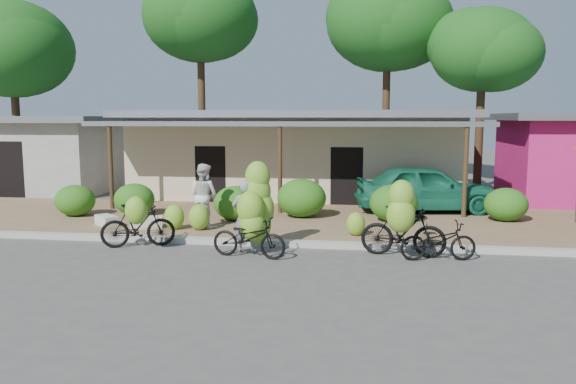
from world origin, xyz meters
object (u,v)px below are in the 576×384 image
object	(u,v)px
bike_far_right	(438,241)
bystander	(204,196)
tree_back_left	(10,47)
sack_near	(146,222)
teal_van	(426,188)
tree_center_right	(384,20)
tree_near_right	(478,48)
sack_far	(107,221)
bike_center	(253,218)
bike_left	(138,223)
tree_far_center	(197,15)
vendor	(246,217)
bike_right	(403,225)

from	to	relation	value
bike_far_right	bystander	world-z (taller)	bystander
tree_back_left	bike_far_right	bearing A→B (deg)	-33.66
sack_near	teal_van	distance (m)	8.69
tree_center_right	tree_near_right	distance (m)	4.75
sack_far	bike_center	bearing A→B (deg)	-25.33
sack_near	tree_near_right	bearing A→B (deg)	47.41
tree_near_right	sack_near	bearing A→B (deg)	-132.59
bike_left	bike_center	distance (m)	2.89
tree_far_center	tree_near_right	size ratio (longest dim) A/B	1.31
tree_center_right	bike_center	bearing A→B (deg)	-101.39
tree_far_center	vendor	bearing A→B (deg)	-69.13
bike_left	sack_far	distance (m)	2.64
bike_far_right	sack_far	distance (m)	8.97
bystander	sack_near	bearing A→B (deg)	33.58
vendor	bystander	size ratio (longest dim) A/B	0.96
tree_back_left	bike_left	world-z (taller)	tree_back_left
tree_center_right	sack_near	size ratio (longest dim) A/B	11.64
tree_center_right	tree_near_right	size ratio (longest dim) A/B	1.27
bike_center	bike_far_right	world-z (taller)	bike_center
bike_left	bike_center	world-z (taller)	bike_center
tree_far_center	bike_left	xyz separation A→B (m)	(3.01, -14.76, -7.48)
tree_near_right	sack_near	distance (m)	16.60
sack_far	vendor	bearing A→B (deg)	-24.69
teal_van	tree_far_center	bearing A→B (deg)	39.19
tree_back_left	sack_near	world-z (taller)	tree_back_left
tree_center_right	bystander	size ratio (longest dim) A/B	5.66
tree_center_right	teal_van	size ratio (longest dim) A/B	2.24
bike_left	tree_near_right	bearing A→B (deg)	-58.16
tree_back_left	tree_near_right	xyz separation A→B (m)	(21.00, 1.50, -0.24)
sack_far	teal_van	size ratio (longest dim) A/B	0.17
tree_center_right	tree_near_right	xyz separation A→B (m)	(4.00, -2.00, -1.60)
tree_far_center	tree_back_left	bearing A→B (deg)	-159.45
bystander	teal_van	world-z (taller)	bystander
tree_back_left	bike_far_right	distance (m)	22.37
sack_near	sack_far	world-z (taller)	sack_near
tree_back_left	bike_right	distance (m)	21.62
tree_back_left	bystander	size ratio (longest dim) A/B	4.81
bike_right	sack_far	xyz separation A→B (m)	(-7.95, 2.03, -0.48)
bike_center	bike_right	world-z (taller)	bike_center
teal_van	tree_center_right	bearing A→B (deg)	-1.75
bike_center	teal_van	bearing A→B (deg)	-26.38
bike_center	sack_near	xyz separation A→B (m)	(-3.40, 2.05, -0.58)
tree_near_right	bike_far_right	world-z (taller)	tree_near_right
tree_far_center	bike_left	world-z (taller)	tree_far_center
tree_center_right	bike_far_right	xyz separation A→B (m)	(0.96, -15.46, -7.24)
bike_far_right	teal_van	size ratio (longest dim) A/B	0.39
bike_right	sack_near	size ratio (longest dim) A/B	2.30
sack_near	vendor	xyz separation A→B (m)	(3.19, -1.89, 0.57)
bike_center	vendor	world-z (taller)	bike_center
tree_near_right	sack_far	xyz separation A→B (m)	(-11.75, -11.32, -5.81)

